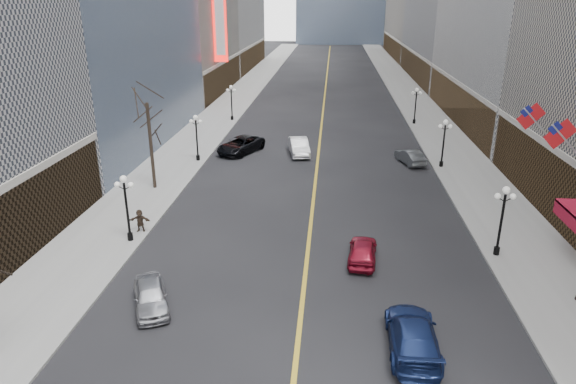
% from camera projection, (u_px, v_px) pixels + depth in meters
% --- Properties ---
extents(sidewalk_east, '(6.00, 230.00, 0.15)m').
position_uv_depth(sidewalk_east, '(426.00, 117.00, 69.25)').
color(sidewalk_east, gray).
rests_on(sidewalk_east, ground).
extents(sidewalk_west, '(6.00, 230.00, 0.15)m').
position_uv_depth(sidewalk_west, '(222.00, 114.00, 71.50)').
color(sidewalk_west, gray).
rests_on(sidewalk_west, ground).
extents(lane_line, '(0.25, 200.00, 0.02)m').
position_uv_depth(lane_line, '(324.00, 102.00, 79.71)').
color(lane_line, gold).
rests_on(lane_line, ground).
extents(streetlamp_east_1, '(1.26, 0.44, 4.52)m').
position_uv_depth(streetlamp_east_1, '(503.00, 214.00, 31.16)').
color(streetlamp_east_1, black).
rests_on(streetlamp_east_1, sidewalk_east).
extents(streetlamp_east_2, '(1.26, 0.44, 4.52)m').
position_uv_depth(streetlamp_east_2, '(444.00, 138.00, 47.93)').
color(streetlamp_east_2, black).
rests_on(streetlamp_east_2, sidewalk_east).
extents(streetlamp_east_3, '(1.26, 0.44, 4.52)m').
position_uv_depth(streetlamp_east_3, '(416.00, 102.00, 64.70)').
color(streetlamp_east_3, black).
rests_on(streetlamp_east_3, sidewalk_east).
extents(streetlamp_west_1, '(1.26, 0.44, 4.52)m').
position_uv_depth(streetlamp_west_1, '(126.00, 201.00, 33.06)').
color(streetlamp_west_1, black).
rests_on(streetlamp_west_1, sidewalk_west).
extents(streetlamp_west_2, '(1.26, 0.44, 4.52)m').
position_uv_depth(streetlamp_west_2, '(196.00, 133.00, 49.83)').
color(streetlamp_west_2, black).
rests_on(streetlamp_west_2, sidewalk_west).
extents(streetlamp_west_3, '(1.26, 0.44, 4.52)m').
position_uv_depth(streetlamp_west_3, '(231.00, 99.00, 66.60)').
color(streetlamp_west_3, black).
rests_on(streetlamp_west_3, sidewalk_west).
extents(flag_4, '(2.87, 0.12, 2.87)m').
position_uv_depth(flag_4, '(563.00, 137.00, 31.18)').
color(flag_4, '#B2B2B7').
rests_on(flag_4, ground).
extents(flag_5, '(2.87, 0.12, 2.87)m').
position_uv_depth(flag_5, '(533.00, 119.00, 35.84)').
color(flag_5, '#B2B2B7').
rests_on(flag_5, ground).
extents(theatre_marquee, '(2.00, 0.55, 12.00)m').
position_uv_depth(theatre_marquee, '(220.00, 21.00, 76.74)').
color(theatre_marquee, red).
rests_on(theatre_marquee, ground).
extents(tree_west_far, '(3.60, 3.60, 7.92)m').
position_uv_depth(tree_west_far, '(148.00, 116.00, 41.33)').
color(tree_west_far, '#2D231C').
rests_on(tree_west_far, sidewalk_west).
extents(car_nb_near, '(3.19, 4.50, 1.42)m').
position_uv_depth(car_nb_near, '(151.00, 296.00, 26.64)').
color(car_nb_near, '#A3A4AA').
rests_on(car_nb_near, ground).
extents(car_nb_mid, '(2.69, 5.35, 1.68)m').
position_uv_depth(car_nb_mid, '(299.00, 147.00, 52.84)').
color(car_nb_mid, silver).
rests_on(car_nb_mid, ground).
extents(car_nb_far, '(5.00, 6.58, 1.66)m').
position_uv_depth(car_nb_far, '(241.00, 145.00, 53.48)').
color(car_nb_far, black).
rests_on(car_nb_far, ground).
extents(car_sb_near, '(2.32, 5.52, 1.59)m').
position_uv_depth(car_sb_near, '(413.00, 335.00, 23.37)').
color(car_sb_near, navy).
rests_on(car_sb_near, ground).
extents(car_sb_mid, '(2.08, 4.32, 1.42)m').
position_uv_depth(car_sb_mid, '(363.00, 250.00, 31.39)').
color(car_sb_mid, maroon).
rests_on(car_sb_mid, ground).
extents(car_sb_far, '(2.72, 4.53, 1.41)m').
position_uv_depth(car_sb_far, '(410.00, 157.00, 49.95)').
color(car_sb_far, '#4B4F53').
rests_on(car_sb_far, ground).
extents(ped_west_far, '(1.48, 0.49, 1.58)m').
position_uv_depth(ped_west_far, '(140.00, 220.00, 35.06)').
color(ped_west_far, '#31251B').
rests_on(ped_west_far, sidewalk_west).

